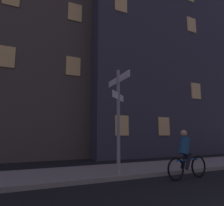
# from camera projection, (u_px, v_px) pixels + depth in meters

# --- Properties ---
(sidewalk_kerb) EXTENTS (40.00, 2.59, 0.14)m
(sidewalk_kerb) POSITION_uv_depth(u_px,v_px,m) (119.00, 170.00, 7.74)
(sidewalk_kerb) COLOR gray
(sidewalk_kerb) RESTS_ON ground_plane
(signpost) EXTENTS (0.84, 1.68, 3.66)m
(signpost) POSITION_uv_depth(u_px,v_px,m) (118.00, 110.00, 7.07)
(signpost) COLOR gray
(signpost) RESTS_ON sidewalk_kerb
(cyclist) EXTENTS (1.82, 0.36, 1.61)m
(cyclist) POSITION_uv_depth(u_px,v_px,m) (186.00, 156.00, 6.66)
(cyclist) COLOR black
(cyclist) RESTS_ON ground_plane
(building_left_block) EXTENTS (11.17, 7.31, 17.73)m
(building_left_block) POSITION_uv_depth(u_px,v_px,m) (13.00, 33.00, 14.63)
(building_left_block) COLOR #4C443D
(building_left_block) RESTS_ON ground_plane
(building_right_block) EXTENTS (12.54, 6.75, 19.12)m
(building_right_block) POSITION_uv_depth(u_px,v_px,m) (150.00, 44.00, 18.00)
(building_right_block) COLOR #383842
(building_right_block) RESTS_ON ground_plane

